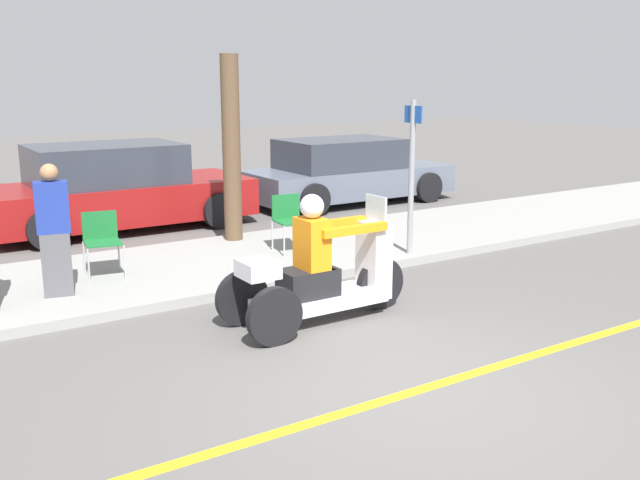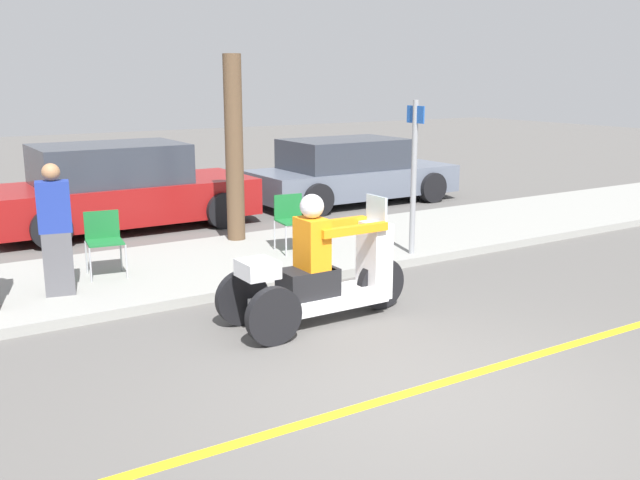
{
  "view_description": "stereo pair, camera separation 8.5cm",
  "coord_description": "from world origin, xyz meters",
  "px_view_note": "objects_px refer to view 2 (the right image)",
  "views": [
    {
      "loc": [
        -3.83,
        -4.32,
        2.65
      ],
      "look_at": [
        0.22,
        1.96,
        0.92
      ],
      "focal_mm": 40.0,
      "sensor_mm": 36.0,
      "label": 1
    },
    {
      "loc": [
        -3.75,
        -4.37,
        2.65
      ],
      "look_at": [
        0.22,
        1.96,
        0.92
      ],
      "focal_mm": 40.0,
      "sensor_mm": 36.0,
      "label": 2
    }
  ],
  "objects_px": {
    "folding_chair_set_back": "(291,217)",
    "folding_chair_curbside": "(104,236)",
    "spectator_near_curb": "(56,232)",
    "parked_car_lot_left": "(350,172)",
    "motorcycle_trike": "(321,277)",
    "parked_car_lot_far": "(120,189)",
    "tree_trunk": "(234,149)",
    "street_sign": "(414,172)"
  },
  "relations": [
    {
      "from": "motorcycle_trike",
      "to": "parked_car_lot_far",
      "type": "relative_size",
      "value": 0.49
    },
    {
      "from": "parked_car_lot_left",
      "to": "street_sign",
      "type": "xyz_separation_m",
      "value": [
        -2.03,
        -4.55,
        0.67
      ]
    },
    {
      "from": "parked_car_lot_left",
      "to": "tree_trunk",
      "type": "xyz_separation_m",
      "value": [
        -3.78,
        -2.34,
        0.9
      ]
    },
    {
      "from": "spectator_near_curb",
      "to": "folding_chair_curbside",
      "type": "relative_size",
      "value": 1.9
    },
    {
      "from": "tree_trunk",
      "to": "folding_chair_curbside",
      "type": "bearing_deg",
      "value": -157.68
    },
    {
      "from": "motorcycle_trike",
      "to": "folding_chair_curbside",
      "type": "xyz_separation_m",
      "value": [
        -1.58,
        2.74,
        0.12
      ]
    },
    {
      "from": "spectator_near_curb",
      "to": "tree_trunk",
      "type": "bearing_deg",
      "value": 26.84
    },
    {
      "from": "folding_chair_set_back",
      "to": "folding_chair_curbside",
      "type": "xyz_separation_m",
      "value": [
        -2.71,
        0.14,
        0.0
      ]
    },
    {
      "from": "folding_chair_curbside",
      "to": "parked_car_lot_left",
      "type": "bearing_deg",
      "value": 28.31
    },
    {
      "from": "folding_chair_set_back",
      "to": "parked_car_lot_left",
      "type": "bearing_deg",
      "value": 45.23
    },
    {
      "from": "parked_car_lot_left",
      "to": "folding_chair_curbside",
      "type": "bearing_deg",
      "value": -151.69
    },
    {
      "from": "parked_car_lot_left",
      "to": "street_sign",
      "type": "bearing_deg",
      "value": -114.06
    },
    {
      "from": "motorcycle_trike",
      "to": "parked_car_lot_left",
      "type": "distance_m",
      "value": 7.56
    },
    {
      "from": "motorcycle_trike",
      "to": "folding_chair_curbside",
      "type": "relative_size",
      "value": 2.69
    },
    {
      "from": "folding_chair_curbside",
      "to": "tree_trunk",
      "type": "height_order",
      "value": "tree_trunk"
    },
    {
      "from": "parked_car_lot_left",
      "to": "parked_car_lot_far",
      "type": "bearing_deg",
      "value": -179.9
    },
    {
      "from": "motorcycle_trike",
      "to": "parked_car_lot_left",
      "type": "bearing_deg",
      "value": 53.07
    },
    {
      "from": "folding_chair_set_back",
      "to": "parked_car_lot_far",
      "type": "bearing_deg",
      "value": 113.72
    },
    {
      "from": "folding_chair_curbside",
      "to": "tree_trunk",
      "type": "distance_m",
      "value": 2.69
    },
    {
      "from": "tree_trunk",
      "to": "street_sign",
      "type": "xyz_separation_m",
      "value": [
        1.75,
        -2.21,
        -0.23
      ]
    },
    {
      "from": "tree_trunk",
      "to": "street_sign",
      "type": "relative_size",
      "value": 1.3
    },
    {
      "from": "spectator_near_curb",
      "to": "parked_car_lot_left",
      "type": "height_order",
      "value": "spectator_near_curb"
    },
    {
      "from": "parked_car_lot_far",
      "to": "tree_trunk",
      "type": "distance_m",
      "value": 2.72
    },
    {
      "from": "parked_car_lot_left",
      "to": "street_sign",
      "type": "distance_m",
      "value": 5.03
    },
    {
      "from": "motorcycle_trike",
      "to": "parked_car_lot_left",
      "type": "xyz_separation_m",
      "value": [
        4.54,
        6.04,
        0.14
      ]
    },
    {
      "from": "motorcycle_trike",
      "to": "tree_trunk",
      "type": "relative_size",
      "value": 0.77
    },
    {
      "from": "motorcycle_trike",
      "to": "parked_car_lot_left",
      "type": "height_order",
      "value": "motorcycle_trike"
    },
    {
      "from": "folding_chair_curbside",
      "to": "tree_trunk",
      "type": "relative_size",
      "value": 0.29
    },
    {
      "from": "folding_chair_set_back",
      "to": "parked_car_lot_left",
      "type": "relative_size",
      "value": 0.18
    },
    {
      "from": "folding_chair_curbside",
      "to": "parked_car_lot_far",
      "type": "distance_m",
      "value": 3.51
    },
    {
      "from": "folding_chair_set_back",
      "to": "folding_chair_curbside",
      "type": "distance_m",
      "value": 2.72
    },
    {
      "from": "spectator_near_curb",
      "to": "folding_chair_set_back",
      "type": "distance_m",
      "value": 3.45
    },
    {
      "from": "spectator_near_curb",
      "to": "folding_chair_set_back",
      "type": "bearing_deg",
      "value": 7.33
    },
    {
      "from": "folding_chair_set_back",
      "to": "parked_car_lot_left",
      "type": "distance_m",
      "value": 4.84
    },
    {
      "from": "street_sign",
      "to": "folding_chair_set_back",
      "type": "bearing_deg",
      "value": 141.02
    },
    {
      "from": "spectator_near_curb",
      "to": "folding_chair_set_back",
      "type": "relative_size",
      "value": 1.9
    },
    {
      "from": "street_sign",
      "to": "folding_chair_curbside",
      "type": "bearing_deg",
      "value": 162.97
    },
    {
      "from": "tree_trunk",
      "to": "spectator_near_curb",
      "type": "bearing_deg",
      "value": -153.16
    },
    {
      "from": "motorcycle_trike",
      "to": "spectator_near_curb",
      "type": "distance_m",
      "value": 3.17
    },
    {
      "from": "motorcycle_trike",
      "to": "folding_chair_set_back",
      "type": "xyz_separation_m",
      "value": [
        1.13,
        2.61,
        0.12
      ]
    },
    {
      "from": "folding_chair_curbside",
      "to": "street_sign",
      "type": "bearing_deg",
      "value": -17.03
    },
    {
      "from": "folding_chair_set_back",
      "to": "parked_car_lot_far",
      "type": "distance_m",
      "value": 3.75
    }
  ]
}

